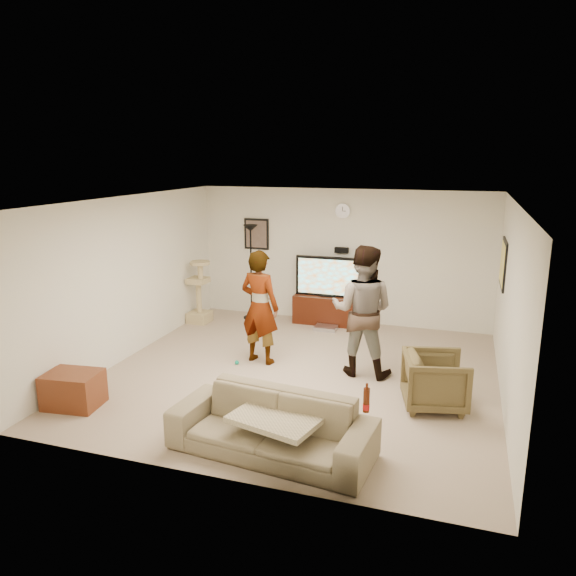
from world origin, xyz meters
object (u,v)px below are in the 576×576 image
(armchair, at_px, (435,381))
(person_right, at_px, (362,311))
(floor_lamp, at_px, (251,273))
(tv, at_px, (329,277))
(sofa, at_px, (271,426))
(side_table, at_px, (73,389))
(cat_tree, at_px, (199,292))
(beer_bottle, at_px, (366,400))
(tv_stand, at_px, (328,310))
(person_left, at_px, (260,307))

(armchair, bearing_deg, person_right, 40.60)
(armchair, bearing_deg, floor_lamp, 38.61)
(armchair, bearing_deg, tv, 22.30)
(tv, relative_size, sofa, 0.58)
(person_right, distance_m, side_table, 3.98)
(floor_lamp, height_order, cat_tree, floor_lamp)
(armchair, height_order, side_table, armchair)
(sofa, bearing_deg, cat_tree, 132.02)
(person_right, bearing_deg, floor_lamp, -37.26)
(cat_tree, height_order, beer_bottle, cat_tree)
(tv, height_order, beer_bottle, tv)
(tv_stand, relative_size, armchair, 1.67)
(person_left, relative_size, sofa, 0.81)
(person_left, bearing_deg, floor_lamp, -52.78)
(cat_tree, xyz_separation_m, beer_bottle, (3.88, -3.98, 0.16))
(person_right, bearing_deg, person_left, 3.05)
(floor_lamp, xyz_separation_m, person_right, (2.53, -2.06, 0.04))
(sofa, bearing_deg, person_left, 119.56)
(person_right, bearing_deg, side_table, 36.03)
(tv, xyz_separation_m, armchair, (2.12, -2.99, -0.56))
(person_right, height_order, beer_bottle, person_right)
(person_left, bearing_deg, cat_tree, -27.99)
(sofa, xyz_separation_m, beer_bottle, (0.99, 0.00, 0.44))
(cat_tree, xyz_separation_m, sofa, (2.88, -3.98, -0.28))
(person_left, height_order, beer_bottle, person_left)
(tv_stand, relative_size, person_right, 0.68)
(person_left, bearing_deg, tv, -91.03)
(tv, relative_size, side_table, 1.87)
(floor_lamp, height_order, person_right, person_right)
(person_left, xyz_separation_m, side_table, (-1.69, -2.16, -0.65))
(person_right, relative_size, armchair, 2.46)
(tv, bearing_deg, armchair, -54.74)
(tv_stand, relative_size, sofa, 0.59)
(sofa, height_order, armchair, armchair)
(tv, bearing_deg, floor_lamp, -175.25)
(cat_tree, height_order, person_left, person_left)
(cat_tree, bearing_deg, beer_bottle, -45.73)
(tv, bearing_deg, person_right, -64.85)
(sofa, bearing_deg, floor_lamp, 120.30)
(sofa, bearing_deg, side_table, -179.67)
(cat_tree, height_order, sofa, cat_tree)
(person_left, relative_size, armchair, 2.27)
(tv_stand, relative_size, person_left, 0.74)
(floor_lamp, height_order, armchair, floor_lamp)
(cat_tree, distance_m, beer_bottle, 5.55)
(tv, xyz_separation_m, floor_lamp, (-1.50, -0.12, 0.00))
(cat_tree, xyz_separation_m, person_right, (3.37, -1.51, 0.34))
(armchair, distance_m, side_table, 4.55)
(cat_tree, distance_m, side_table, 3.72)
(floor_lamp, relative_size, sofa, 0.84)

